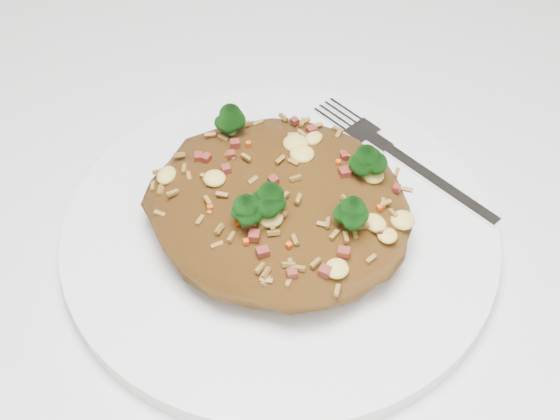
# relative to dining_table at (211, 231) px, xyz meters

# --- Properties ---
(dining_table) EXTENTS (1.20, 0.80, 0.75)m
(dining_table) POSITION_rel_dining_table_xyz_m (0.00, 0.00, 0.00)
(dining_table) COLOR silver
(dining_table) RESTS_ON ground
(plate) EXTENTS (0.28, 0.28, 0.01)m
(plate) POSITION_rel_dining_table_xyz_m (0.09, -0.05, 0.10)
(plate) COLOR white
(plate) RESTS_ON dining_table
(fried_rice) EXTENTS (0.17, 0.16, 0.06)m
(fried_rice) POSITION_rel_dining_table_xyz_m (0.09, -0.05, 0.13)
(fried_rice) COLOR brown
(fried_rice) RESTS_ON plate
(fork) EXTENTS (0.16, 0.07, 0.00)m
(fork) POSITION_rel_dining_table_xyz_m (0.15, 0.04, 0.11)
(fork) COLOR silver
(fork) RESTS_ON plate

